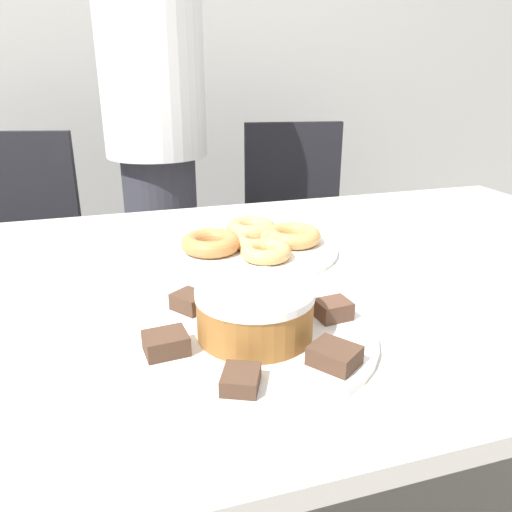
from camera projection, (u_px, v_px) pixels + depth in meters
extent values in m
cube|color=beige|center=(146.00, 23.00, 2.20)|extent=(8.00, 0.05, 2.60)
cube|color=silver|center=(250.00, 282.00, 0.96)|extent=(1.91, 1.02, 0.03)
cylinder|color=silver|center=(459.00, 300.00, 1.74)|extent=(0.06, 0.06, 0.71)
cylinder|color=#383842|center=(165.00, 267.00, 1.87)|extent=(0.26, 0.26, 0.83)
cylinder|color=white|center=(150.00, 53.00, 1.60)|extent=(0.34, 0.34, 0.66)
cylinder|color=black|center=(30.00, 392.00, 1.82)|extent=(0.44, 0.44, 0.01)
cylinder|color=#262626|center=(20.00, 337.00, 1.74)|extent=(0.06, 0.06, 0.44)
cube|color=black|center=(7.00, 274.00, 1.65)|extent=(0.53, 0.53, 0.04)
cube|color=black|center=(20.00, 192.00, 1.76)|extent=(0.39, 0.13, 0.42)
cylinder|color=black|center=(298.00, 348.00, 2.11)|extent=(0.44, 0.44, 0.01)
cylinder|color=#262626|center=(300.00, 299.00, 2.03)|extent=(0.06, 0.06, 0.44)
cube|color=black|center=(302.00, 244.00, 1.94)|extent=(0.51, 0.51, 0.04)
cube|color=black|center=(293.00, 175.00, 2.05)|extent=(0.40, 0.10, 0.42)
cylinder|color=white|center=(255.00, 337.00, 0.72)|extent=(0.35, 0.35, 0.01)
cylinder|color=white|center=(257.00, 249.00, 1.07)|extent=(0.34, 0.34, 0.01)
cylinder|color=#9E662D|center=(255.00, 315.00, 0.71)|extent=(0.17, 0.17, 0.06)
cylinder|color=white|center=(255.00, 292.00, 0.70)|extent=(0.17, 0.17, 0.01)
cube|color=brown|center=(265.00, 290.00, 0.84)|extent=(0.06, 0.07, 0.02)
cube|color=#513828|center=(190.00, 301.00, 0.79)|extent=(0.07, 0.07, 0.03)
cube|color=#513828|center=(166.00, 343.00, 0.67)|extent=(0.06, 0.05, 0.03)
cube|color=#513828|center=(241.00, 379.00, 0.60)|extent=(0.06, 0.07, 0.02)
cube|color=#513828|center=(335.00, 355.00, 0.64)|extent=(0.08, 0.08, 0.03)
cube|color=brown|center=(333.00, 309.00, 0.76)|extent=(0.05, 0.05, 0.03)
torus|color=#E5AD66|center=(257.00, 241.00, 1.06)|extent=(0.10, 0.10, 0.03)
torus|color=#C68447|center=(211.00, 243.00, 1.04)|extent=(0.12, 0.12, 0.04)
torus|color=#E5AD66|center=(266.00, 252.00, 1.00)|extent=(0.10, 0.10, 0.03)
torus|color=tan|center=(293.00, 236.00, 1.09)|extent=(0.12, 0.12, 0.03)
torus|color=#E5AD66|center=(251.00, 229.00, 1.13)|extent=(0.11, 0.11, 0.04)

